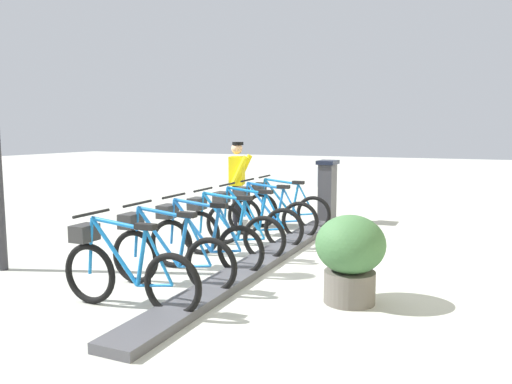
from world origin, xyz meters
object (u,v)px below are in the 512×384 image
object	(u,v)px
bike_docked_1	(268,213)
payment_kiosk	(327,190)
bike_docked_0	(283,207)
bike_docked_4	(200,240)
bike_docked_3	(227,229)
bike_docked_2	(249,220)
worker_near_rack	(237,180)
bike_docked_5	(166,253)
bike_docked_6	(123,270)
planter_bush	(350,254)

from	to	relation	value
bike_docked_1	payment_kiosk	bearing A→B (deg)	-107.57
bike_docked_0	bike_docked_4	world-z (taller)	same
payment_kiosk	bike_docked_3	distance (m)	3.44
bike_docked_2	worker_near_rack	world-z (taller)	worker_near_rack
bike_docked_0	bike_docked_1	size ratio (longest dim) A/B	1.00
bike_docked_0	bike_docked_1	distance (m)	0.79
bike_docked_5	worker_near_rack	bearing A→B (deg)	-76.35
worker_near_rack	bike_docked_5	bearing A→B (deg)	103.65
bike_docked_2	bike_docked_3	world-z (taller)	same
bike_docked_6	planter_bush	distance (m)	2.42
bike_docked_1	bike_docked_6	xyz separation A→B (m)	(0.00, 3.94, 0.00)
payment_kiosk	bike_docked_6	xyz separation A→B (m)	(0.57, 5.74, -0.24)
payment_kiosk	bike_docked_4	world-z (taller)	payment_kiosk
bike_docked_3	planter_bush	distance (m)	2.43
bike_docked_4	planter_bush	size ratio (longest dim) A/B	1.77
bike_docked_2	bike_docked_6	size ratio (longest dim) A/B	1.00
bike_docked_2	planter_bush	bearing A→B (deg)	137.00
bike_docked_0	bike_docked_1	xyz separation A→B (m)	(0.00, 0.79, 0.00)
payment_kiosk	planter_bush	world-z (taller)	payment_kiosk
planter_bush	bike_docked_1	bearing A→B (deg)	-52.51
worker_near_rack	bike_docked_4	bearing A→B (deg)	106.98
payment_kiosk	bike_docked_2	xyz separation A→B (m)	(0.57, 2.59, -0.24)
bike_docked_0	bike_docked_3	distance (m)	2.36
bike_docked_0	worker_near_rack	size ratio (longest dim) A/B	1.04
bike_docked_2	bike_docked_5	xyz separation A→B (m)	(0.00, 2.36, 0.00)
bike_docked_5	bike_docked_6	xyz separation A→B (m)	(0.00, 0.79, 0.00)
bike_docked_1	worker_near_rack	world-z (taller)	worker_near_rack
bike_docked_5	planter_bush	distance (m)	2.16
bike_docked_5	bike_docked_6	world-z (taller)	same
bike_docked_1	bike_docked_2	world-z (taller)	same
bike_docked_2	worker_near_rack	xyz separation A→B (m)	(0.94, -1.49, 0.48)
bike_docked_6	worker_near_rack	size ratio (longest dim) A/B	1.04
bike_docked_0	bike_docked_3	size ratio (longest dim) A/B	1.00
bike_docked_1	bike_docked_6	world-z (taller)	same
bike_docked_2	bike_docked_3	distance (m)	0.79
payment_kiosk	bike_docked_5	xyz separation A→B (m)	(0.57, 4.95, -0.24)
bike_docked_3	bike_docked_0	bearing A→B (deg)	-90.00
bike_docked_6	bike_docked_0	bearing A→B (deg)	-90.00
bike_docked_3	bike_docked_4	xyz separation A→B (m)	(0.00, 0.79, 0.00)
bike_docked_0	bike_docked_2	size ratio (longest dim) A/B	1.00
payment_kiosk	bike_docked_2	size ratio (longest dim) A/B	0.74
bike_docked_3	planter_bush	size ratio (longest dim) A/B	1.77
bike_docked_4	bike_docked_6	bearing A→B (deg)	90.00
bike_docked_1	bike_docked_3	size ratio (longest dim) A/B	1.00
bike_docked_0	bike_docked_3	bearing A→B (deg)	90.00
bike_docked_5	planter_bush	size ratio (longest dim) A/B	1.77
bike_docked_0	bike_docked_4	xyz separation A→B (m)	(0.00, 3.15, 0.00)
bike_docked_4	bike_docked_6	world-z (taller)	same
bike_docked_0	bike_docked_4	size ratio (longest dim) A/B	1.00
payment_kiosk	planter_bush	bearing A→B (deg)	108.71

